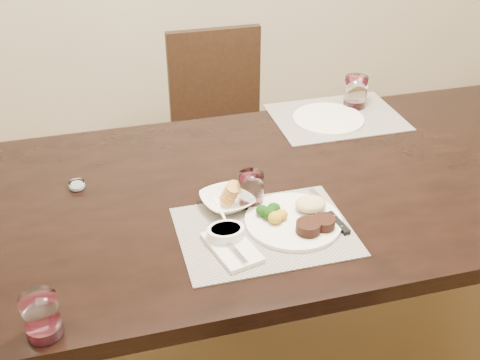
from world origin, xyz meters
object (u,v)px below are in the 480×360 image
object	(u,v)px
chair_far	(221,122)
dinner_plate	(298,218)
steak_knife	(334,217)
wine_glass_near	(251,191)
cracker_bowl	(227,200)
far_plate	(328,119)

from	to	relation	value
chair_far	dinner_plate	bearing A→B (deg)	-92.68
chair_far	dinner_plate	world-z (taller)	chair_far
steak_knife	wine_glass_near	distance (m)	0.24
dinner_plate	wine_glass_near	size ratio (longest dim) A/B	2.69
dinner_plate	cracker_bowl	world-z (taller)	cracker_bowl
chair_far	steak_knife	bearing A→B (deg)	-87.58
dinner_plate	cracker_bowl	distance (m)	0.21
steak_knife	cracker_bowl	distance (m)	0.30
chair_far	wine_glass_near	xyz separation A→B (m)	(-0.15, -1.01, 0.29)
chair_far	steak_knife	size ratio (longest dim) A/B	3.78
dinner_plate	steak_knife	world-z (taller)	dinner_plate
chair_far	far_plate	distance (m)	0.68
wine_glass_near	steak_knife	bearing A→B (deg)	-33.65
cracker_bowl	chair_far	bearing A→B (deg)	77.68
chair_far	steak_knife	world-z (taller)	chair_far
steak_knife	wine_glass_near	world-z (taller)	wine_glass_near
far_plate	steak_knife	bearing A→B (deg)	-110.78
cracker_bowl	wine_glass_near	distance (m)	0.07
steak_knife	far_plate	world-z (taller)	steak_knife
chair_far	far_plate	world-z (taller)	chair_far
wine_glass_near	cracker_bowl	bearing A→B (deg)	175.72
dinner_plate	steak_knife	xyz separation A→B (m)	(0.10, -0.01, -0.01)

